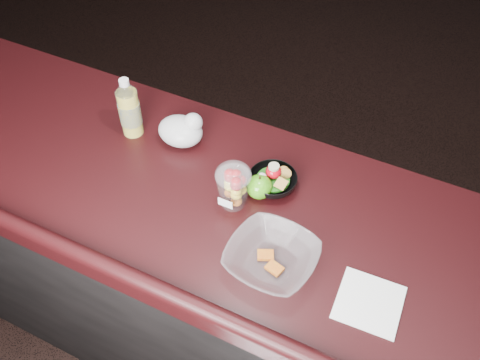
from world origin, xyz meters
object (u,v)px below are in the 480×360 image
object	(u,v)px
fruit_cup	(233,185)
green_apple	(259,187)
takeout_bowl	(272,258)
lemonade_bottle	(130,111)
snack_bowl	(272,181)

from	to	relation	value
fruit_cup	green_apple	xyz separation A→B (m)	(0.05, 0.06, -0.04)
fruit_cup	green_apple	world-z (taller)	fruit_cup
fruit_cup	takeout_bowl	xyz separation A→B (m)	(0.19, -0.15, -0.05)
lemonade_bottle	fruit_cup	xyz separation A→B (m)	(0.43, -0.13, -0.01)
lemonade_bottle	takeout_bowl	world-z (taller)	lemonade_bottle
green_apple	snack_bowl	world-z (taller)	same
lemonade_bottle	snack_bowl	bearing A→B (deg)	-2.24
snack_bowl	takeout_bowl	distance (m)	0.28
lemonade_bottle	takeout_bowl	distance (m)	0.68
green_apple	snack_bowl	distance (m)	0.05
snack_bowl	takeout_bowl	size ratio (longest dim) A/B	0.73
lemonade_bottle	takeout_bowl	bearing A→B (deg)	-23.78
fruit_cup	lemonade_bottle	bearing A→B (deg)	163.75
lemonade_bottle	green_apple	bearing A→B (deg)	-7.77
snack_bowl	green_apple	bearing A→B (deg)	-114.71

